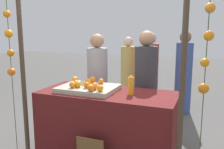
{
  "coord_description": "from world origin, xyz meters",
  "views": [
    {
      "loc": [
        1.19,
        -2.81,
        1.65
      ],
      "look_at": [
        0.0,
        0.15,
        1.06
      ],
      "focal_mm": 39.92,
      "sensor_mm": 36.0,
      "label": 1
    }
  ],
  "objects_px": {
    "juice_bottle": "(131,86)",
    "orange_1": "(91,88)",
    "orange_0": "(93,80)",
    "stall_counter": "(108,124)",
    "vendor_right": "(145,91)",
    "vendor_left": "(98,88)"
  },
  "relations": [
    {
      "from": "orange_0",
      "to": "juice_bottle",
      "type": "height_order",
      "value": "juice_bottle"
    },
    {
      "from": "stall_counter",
      "to": "orange_1",
      "type": "relative_size",
      "value": 20.91
    },
    {
      "from": "orange_0",
      "to": "juice_bottle",
      "type": "distance_m",
      "value": 0.64
    },
    {
      "from": "orange_1",
      "to": "orange_0",
      "type": "bearing_deg",
      "value": 113.41
    },
    {
      "from": "stall_counter",
      "to": "orange_0",
      "type": "distance_m",
      "value": 0.64
    },
    {
      "from": "orange_1",
      "to": "vendor_left",
      "type": "distance_m",
      "value": 0.95
    },
    {
      "from": "orange_0",
      "to": "vendor_left",
      "type": "distance_m",
      "value": 0.5
    },
    {
      "from": "orange_0",
      "to": "vendor_left",
      "type": "xyz_separation_m",
      "value": [
        -0.13,
        0.42,
        -0.23
      ]
    },
    {
      "from": "juice_bottle",
      "to": "orange_0",
      "type": "bearing_deg",
      "value": 162.96
    },
    {
      "from": "juice_bottle",
      "to": "orange_1",
      "type": "bearing_deg",
      "value": -149.24
    },
    {
      "from": "stall_counter",
      "to": "vendor_right",
      "type": "relative_size",
      "value": 1.07
    },
    {
      "from": "stall_counter",
      "to": "vendor_right",
      "type": "distance_m",
      "value": 0.8
    },
    {
      "from": "orange_1",
      "to": "juice_bottle",
      "type": "xyz_separation_m",
      "value": [
        0.42,
        0.25,
        0.01
      ]
    },
    {
      "from": "orange_0",
      "to": "vendor_right",
      "type": "relative_size",
      "value": 0.05
    },
    {
      "from": "orange_0",
      "to": "vendor_left",
      "type": "relative_size",
      "value": 0.05
    },
    {
      "from": "juice_bottle",
      "to": "vendor_left",
      "type": "bearing_deg",
      "value": 140.28
    },
    {
      "from": "orange_1",
      "to": "stall_counter",
      "type": "bearing_deg",
      "value": 66.11
    },
    {
      "from": "stall_counter",
      "to": "juice_bottle",
      "type": "distance_m",
      "value": 0.62
    },
    {
      "from": "stall_counter",
      "to": "orange_0",
      "type": "bearing_deg",
      "value": 148.43
    },
    {
      "from": "orange_1",
      "to": "vendor_right",
      "type": "distance_m",
      "value": 1.02
    },
    {
      "from": "orange_0",
      "to": "orange_1",
      "type": "relative_size",
      "value": 1.0
    },
    {
      "from": "juice_bottle",
      "to": "vendor_right",
      "type": "distance_m",
      "value": 0.68
    }
  ]
}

